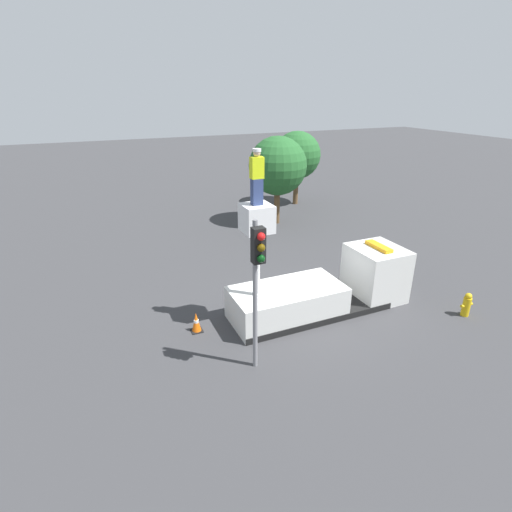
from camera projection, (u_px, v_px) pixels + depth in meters
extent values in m
plane|color=#38383A|center=(309.00, 312.00, 15.26)|extent=(120.00, 120.00, 0.00)
cube|color=black|center=(309.00, 309.00, 15.22)|extent=(6.06, 2.15, 0.24)
cube|color=silver|center=(287.00, 303.00, 14.68)|extent=(4.16, 2.09, 1.22)
cube|color=silver|center=(375.00, 273.00, 15.97)|extent=(1.90, 2.09, 2.14)
cube|color=black|center=(396.00, 259.00, 16.16)|extent=(0.03, 1.78, 0.86)
cube|color=orange|center=(379.00, 246.00, 15.53)|extent=(0.36, 1.25, 0.14)
cylinder|color=silver|center=(257.00, 263.00, 13.51)|extent=(0.22, 0.22, 2.45)
cube|color=silver|center=(257.00, 218.00, 12.90)|extent=(0.95, 0.95, 0.90)
cube|color=navy|center=(257.00, 192.00, 12.56)|extent=(0.34, 0.26, 0.84)
cube|color=#D1E519|center=(257.00, 168.00, 12.27)|extent=(0.40, 0.26, 0.66)
sphere|color=beige|center=(257.00, 153.00, 12.09)|extent=(0.23, 0.23, 0.23)
cylinder|color=white|center=(257.00, 150.00, 12.06)|extent=(0.26, 0.26, 0.09)
cylinder|color=gray|center=(255.00, 298.00, 11.41)|extent=(0.14, 0.14, 4.71)
cube|color=black|center=(258.00, 245.00, 10.57)|extent=(0.34, 0.28, 1.00)
sphere|color=red|center=(261.00, 237.00, 10.29)|extent=(0.22, 0.22, 0.22)
sphere|color=#503C07|center=(261.00, 248.00, 10.41)|extent=(0.22, 0.22, 0.22)
sphere|color=#083710|center=(261.00, 259.00, 10.53)|extent=(0.22, 0.22, 0.22)
cylinder|color=gold|center=(466.00, 307.00, 14.89)|extent=(0.29, 0.29, 0.74)
sphere|color=gold|center=(469.00, 296.00, 14.72)|extent=(0.25, 0.25, 0.25)
cylinder|color=gold|center=(463.00, 306.00, 14.79)|extent=(0.12, 0.12, 0.12)
cylinder|color=gold|center=(470.00, 304.00, 14.94)|extent=(0.12, 0.12, 0.12)
cube|color=black|center=(197.00, 331.00, 14.06)|extent=(0.40, 0.40, 0.03)
cone|color=orange|center=(196.00, 322.00, 13.92)|extent=(0.33, 0.33, 0.74)
cylinder|color=white|center=(196.00, 321.00, 13.91)|extent=(0.17, 0.17, 0.10)
cylinder|color=brown|center=(277.00, 205.00, 24.88)|extent=(0.36, 0.36, 2.35)
sphere|color=#235B28|center=(278.00, 166.00, 23.94)|extent=(3.52, 3.52, 3.52)
cylinder|color=brown|center=(296.00, 188.00, 29.09)|extent=(0.36, 0.36, 2.36)
sphere|color=#235B28|center=(297.00, 155.00, 28.18)|extent=(3.32, 3.32, 3.32)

